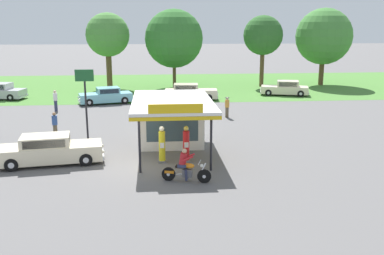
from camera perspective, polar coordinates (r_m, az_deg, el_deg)
The scene contains 18 objects.
ground_plane at distance 21.87m, azimuth -6.46°, elevation -5.20°, with size 300.00×300.00×0.00m, color #5B5959.
grass_verge_strip at distance 51.20m, azimuth -5.80°, elevation 5.61°, with size 120.00×24.00×0.01m, color #477A33.
service_station_kiosk at distance 25.07m, azimuth -2.80°, elevation 1.47°, with size 4.38×7.51×3.44m.
gas_pump_nearside at distance 22.17m, azimuth -4.05°, elevation -2.49°, with size 0.44×0.44×1.94m.
gas_pump_offside at distance 22.22m, azimuth -0.79°, elevation -2.43°, with size 0.44×0.44×1.93m.
motorcycle_with_rider at distance 19.44m, azimuth -0.89°, elevation -5.49°, with size 2.25×0.87×1.58m.
featured_classic_sedan at distance 23.15m, azimuth -18.63°, elevation -2.95°, with size 5.61×2.54×1.52m.
parked_car_back_row_far_left at distance 41.18m, azimuth -0.27°, elevation 4.76°, with size 5.36×2.22×1.53m.
parked_car_back_row_centre_right at distance 44.92m, azimuth 12.42°, elevation 5.15°, with size 5.18×3.07×1.50m.
parked_car_back_row_right at distance 39.94m, azimuth -11.49°, elevation 4.16°, with size 5.16×2.99×1.48m.
bystander_chatting_near_pumps at distance 33.16m, azimuth 4.74°, elevation 2.81°, with size 0.35×0.35×1.60m.
bystander_strolling_foreground at distance 28.45m, azimuth -17.97°, elevation 0.43°, with size 0.34×0.34×1.65m.
bystander_leaning_by_kiosk at distance 37.29m, azimuth -17.90°, elevation 3.54°, with size 0.34×0.34×1.78m.
tree_oak_far_left at distance 53.59m, azimuth 17.31°, elevation 11.60°, with size 6.60×6.60×9.06m.
tree_oak_right at distance 49.78m, azimuth -11.14°, elevation 12.01°, with size 4.91×4.91×8.47m.
tree_oak_left at distance 50.51m, azimuth 9.45°, elevation 11.99°, with size 4.54×4.54×8.20m.
tree_oak_centre at distance 49.16m, azimuth -2.44°, elevation 11.86°, with size 6.60×6.60×8.88m.
roadside_pole_sign at distance 26.33m, azimuth -14.16°, elevation 4.55°, with size 1.10×0.12×4.46m.
Camera 1 is at (0.59, -20.72, 6.98)m, focal length 39.64 mm.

